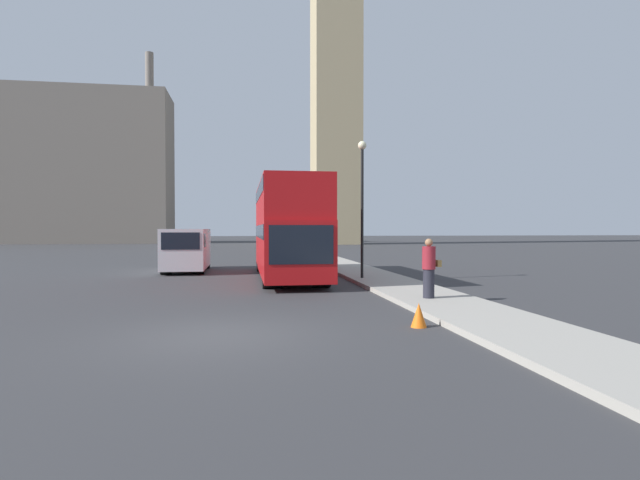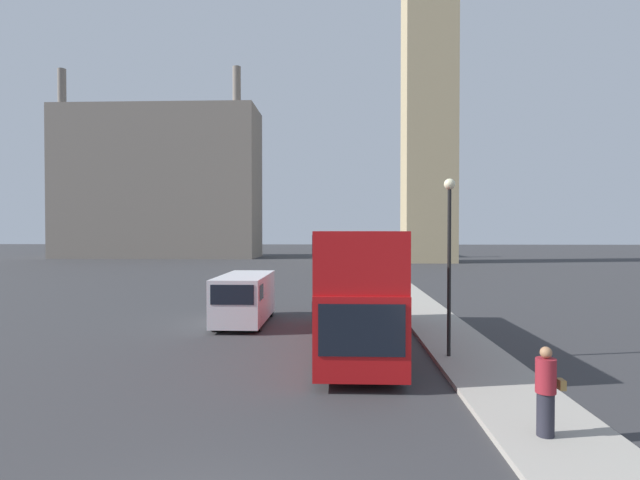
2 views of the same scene
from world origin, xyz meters
name	(u,v)px [view 1 (image 1 of 2)]	position (x,y,z in m)	size (l,w,h in m)	color
ground_plane	(217,335)	(0.00, 0.00, 0.00)	(300.00, 300.00, 0.00)	#333335
sidewalk_strip	(499,323)	(6.28, 0.00, 0.07)	(2.57, 120.00, 0.15)	#9E998E
clock_tower	(336,51)	(14.07, 62.05, 28.46)	(7.26, 7.43, 55.50)	tan
building_block_distant	(66,167)	(-26.79, 72.56, 11.86)	(31.49, 10.16, 28.86)	slate
red_double_decker_bus	(288,226)	(2.51, 11.80, 2.36)	(2.58, 10.79, 4.22)	#B71114
white_van	(187,249)	(-2.38, 16.14, 1.20)	(2.11, 5.38, 2.22)	silver
pedestrian	(429,268)	(6.04, 3.68, 1.04)	(0.56, 0.40, 1.78)	#23232D
street_lamp	(362,188)	(5.51, 10.01, 3.94)	(0.36, 0.36, 5.77)	black
traffic_cone	(419,315)	(4.45, 0.18, 0.28)	(0.36, 0.36, 0.55)	orange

